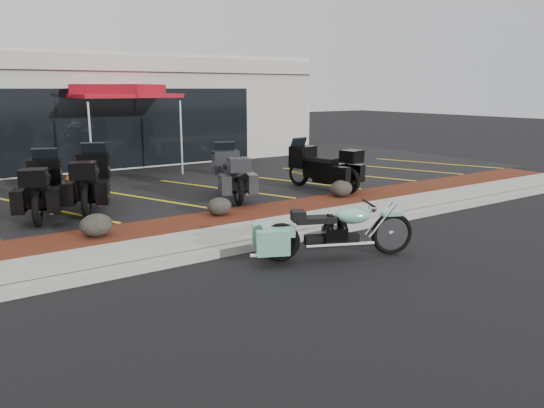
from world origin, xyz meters
TOP-DOWN VIEW (x-y plane):
  - ground at (0.00, 0.00)m, footprint 90.00×90.00m
  - curb at (0.00, 0.90)m, footprint 24.00×0.25m
  - sidewalk at (0.00, 1.60)m, footprint 24.00×1.20m
  - mulch_bed at (0.00, 2.80)m, footprint 24.00×1.20m
  - upper_lot at (0.00, 8.20)m, footprint 26.00×9.60m
  - dealership_building at (0.00, 14.47)m, footprint 18.00×8.16m
  - boulder_left at (-2.01, 2.73)m, footprint 0.59×0.50m
  - boulder_mid at (0.64, 2.94)m, footprint 0.54×0.45m
  - boulder_right at (4.11, 2.97)m, footprint 0.59×0.49m
  - hero_cruiser at (1.98, -0.71)m, footprint 2.79×1.74m
  - touring_black_front at (-2.20, 5.72)m, footprint 1.59×2.51m
  - touring_black_mid at (-1.08, 5.89)m, footprint 1.79×2.61m
  - touring_grey at (2.00, 5.11)m, footprint 1.55×2.44m
  - touring_black_rear at (4.17, 4.80)m, footprint 1.34×2.44m
  - traffic_cone at (-1.36, 7.41)m, footprint 0.46×0.46m
  - popup_canopy at (0.98, 9.90)m, footprint 3.76×3.76m

SIDE VIEW (x-z plane):
  - ground at x=0.00m, z-range 0.00..0.00m
  - curb at x=0.00m, z-range 0.00..0.15m
  - sidewalk at x=0.00m, z-range 0.00..0.15m
  - upper_lot at x=0.00m, z-range 0.00..0.15m
  - mulch_bed at x=0.00m, z-range 0.00..0.16m
  - boulder_mid at x=0.64m, z-range 0.16..0.54m
  - boulder_right at x=4.11m, z-range 0.16..0.57m
  - boulder_left at x=-2.01m, z-range 0.16..0.58m
  - traffic_cone at x=-1.36m, z-range 0.15..0.64m
  - hero_cruiser at x=1.98m, z-range 0.00..0.97m
  - touring_grey at x=2.00m, z-range 0.15..1.48m
  - touring_black_rear at x=4.17m, z-range 0.15..1.49m
  - touring_black_front at x=-2.20m, z-range 0.15..1.52m
  - touring_black_mid at x=-1.08m, z-range 0.15..1.57m
  - dealership_building at x=0.00m, z-range 0.01..4.01m
  - popup_canopy at x=0.98m, z-range 1.28..4.06m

